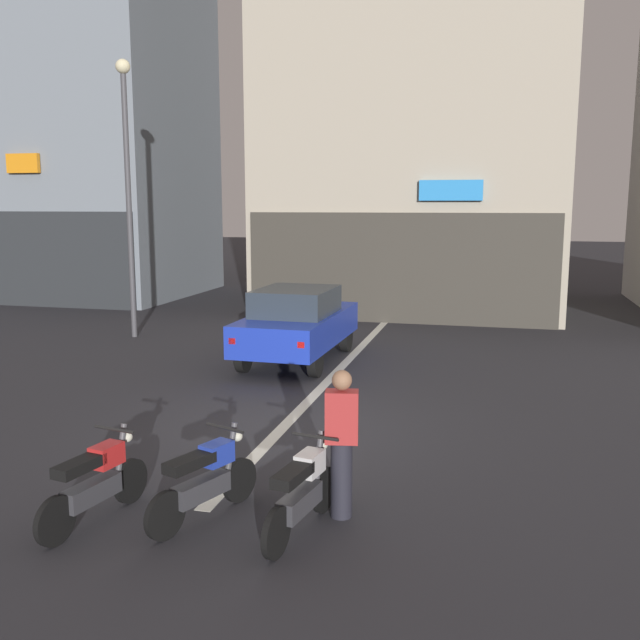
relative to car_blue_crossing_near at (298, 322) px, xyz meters
The scene contains 10 objects.
ground_plane 4.83m from the car_blue_crossing_near, 77.14° to the right, with size 120.00×120.00×0.00m, color #2B2B30.
lane_centre_line 1.94m from the car_blue_crossing_near, 52.38° to the left, with size 0.20×18.00×0.01m, color silver.
building_corner_left 17.09m from the car_blue_crossing_near, 139.99° to the left, with size 8.70×7.35×18.64m.
building_mid_block 12.19m from the car_blue_crossing_near, 81.47° to the left, with size 9.35×8.04×16.65m.
car_blue_crossing_near is the anchor object (origin of this frame).
street_lamp 6.24m from the car_blue_crossing_near, 160.37° to the left, with size 0.36×0.36×6.98m.
motorcycle_red_row_leftmost 8.16m from the car_blue_crossing_near, 89.62° to the right, with size 0.55×1.65×0.98m.
motorcycle_blue_row_left_mid 7.89m from the car_blue_crossing_near, 81.39° to the right, with size 0.72×1.58×0.98m.
motorcycle_white_row_centre 8.18m from the car_blue_crossing_near, 73.66° to the right, with size 0.55×1.66×0.98m.
person_by_motorcycles 7.81m from the car_blue_crossing_near, 70.44° to the right, with size 0.39×0.28×1.67m.
Camera 1 is at (3.13, -9.90, 3.43)m, focal length 39.28 mm.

